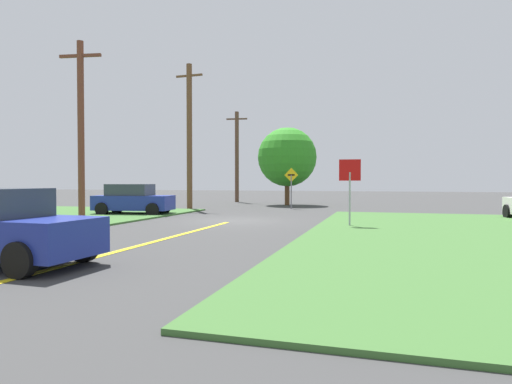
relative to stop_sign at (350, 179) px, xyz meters
The scene contains 10 objects.
ground_plane 5.71m from the stop_sign, 163.76° to the left, with size 120.00×120.00×0.00m, color #3A3A3A.
grass_verge_right 5.69m from the stop_sign, 27.52° to the right, with size 12.00×20.00×0.08m, color #3C672F.
lane_stripe_center 8.51m from the stop_sign, 128.61° to the right, with size 0.20×14.00×0.01m, color yellow.
stop_sign is the anchor object (origin of this frame).
parked_car_near_building 11.95m from the stop_sign, 164.29° to the left, with size 4.21×2.36×1.62m.
utility_pole_near 11.10m from the stop_sign, behind, with size 1.80×0.38×7.54m.
utility_pole_mid 13.69m from the stop_sign, 141.89° to the left, with size 1.80×0.35×9.15m.
utility_pole_far 21.29m from the stop_sign, 120.58° to the left, with size 1.80×0.35×7.69m.
direction_sign 11.20m from the stop_sign, 113.17° to the left, with size 0.90×0.11×2.62m.
oak_tree_left 15.73m from the stop_sign, 111.00° to the left, with size 4.35×4.35×5.74m.
Camera 1 is at (6.40, -18.44, 1.77)m, focal length 30.50 mm.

